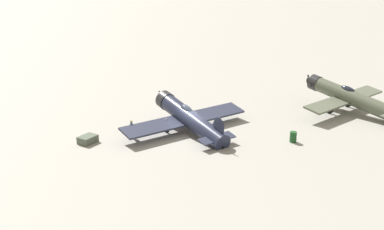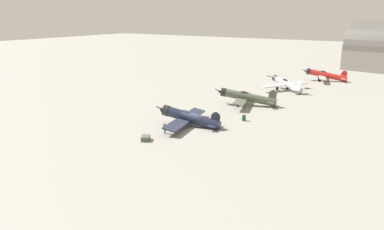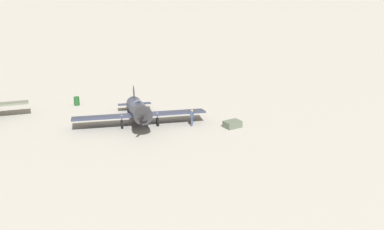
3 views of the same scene
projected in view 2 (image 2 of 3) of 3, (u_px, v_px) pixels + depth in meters
name	position (u px, v px, depth m)	size (l,w,h in m)	color
ground_plane	(192.00, 126.00, 58.20)	(400.00, 400.00, 0.00)	gray
airplane_foreground	(189.00, 117.00, 58.03)	(11.08, 12.85, 3.31)	#1E2338
airplane_mid_apron	(246.00, 97.00, 70.91)	(12.16, 11.53, 3.39)	#4C5442
airplane_far_line	(286.00, 84.00, 84.44)	(10.37, 11.56, 3.34)	#B7BABF
airplane_outer_stand	(325.00, 75.00, 96.55)	(11.32, 12.33, 3.19)	red
ground_crew_mechanic	(165.00, 127.00, 54.35)	(0.62, 0.33, 1.64)	#384766
equipment_crate	(146.00, 138.00, 51.64)	(1.79, 1.93, 0.63)	#4C5647
fuel_drum	(244.00, 118.00, 61.01)	(0.62, 0.62, 0.94)	#19471E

